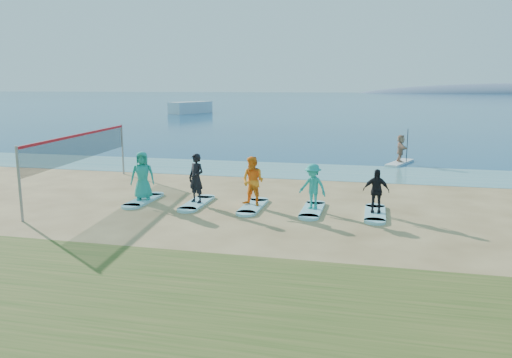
% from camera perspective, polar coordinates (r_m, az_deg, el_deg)
% --- Properties ---
extents(ground, '(600.00, 600.00, 0.00)m').
position_cam_1_polar(ground, '(16.01, 2.33, -5.34)').
color(ground, tan).
rests_on(ground, ground).
extents(shallow_water, '(600.00, 600.00, 0.00)m').
position_cam_1_polar(shallow_water, '(26.15, 6.80, 0.88)').
color(shallow_water, teal).
rests_on(shallow_water, ground).
extents(ocean, '(600.00, 600.00, 0.00)m').
position_cam_1_polar(ocean, '(175.19, 12.66, 8.95)').
color(ocean, navy).
rests_on(ocean, ground).
extents(volleyball_net, '(1.20, 9.02, 2.50)m').
position_cam_1_polar(volleyball_net, '(21.74, -19.37, 3.43)').
color(volleyball_net, gray).
rests_on(volleyball_net, ground).
extents(paddleboard, '(1.73, 3.05, 0.12)m').
position_cam_1_polar(paddleboard, '(29.67, 16.11, 1.80)').
color(paddleboard, silver).
rests_on(paddleboard, ground).
extents(paddleboarder, '(0.72, 1.49, 1.54)m').
position_cam_1_polar(paddleboarder, '(29.56, 16.20, 3.39)').
color(paddleboarder, tan).
rests_on(paddleboarder, paddleboard).
extents(boat_offshore_a, '(4.90, 8.81, 1.83)m').
position_cam_1_polar(boat_offshore_a, '(81.59, -7.46, 7.46)').
color(boat_offshore_a, silver).
rests_on(boat_offshore_a, ground).
extents(surfboard_0, '(0.70, 2.20, 0.09)m').
position_cam_1_polar(surfboard_0, '(19.75, -12.73, -2.38)').
color(surfboard_0, '#8FD5DE').
rests_on(surfboard_0, ground).
extents(student_0, '(1.04, 0.84, 1.85)m').
position_cam_1_polar(student_0, '(19.56, -12.85, 0.39)').
color(student_0, teal).
rests_on(student_0, surfboard_0).
extents(surfboard_1, '(0.70, 2.20, 0.09)m').
position_cam_1_polar(surfboard_1, '(18.90, -6.78, -2.77)').
color(surfboard_1, '#8FD5DE').
rests_on(surfboard_1, ground).
extents(student_1, '(0.79, 0.67, 1.84)m').
position_cam_1_polar(student_1, '(18.71, -6.85, 0.10)').
color(student_1, black).
rests_on(student_1, surfboard_1).
extents(surfboard_2, '(0.70, 2.20, 0.09)m').
position_cam_1_polar(surfboard_2, '(18.28, -0.35, -3.16)').
color(surfboard_2, '#8FD5DE').
rests_on(surfboard_2, ground).
extents(student_2, '(1.04, 0.91, 1.80)m').
position_cam_1_polar(student_2, '(18.08, -0.36, -0.25)').
color(student_2, orange).
rests_on(student_2, surfboard_2).
extents(surfboard_3, '(0.70, 2.20, 0.09)m').
position_cam_1_polar(surfboard_3, '(17.90, 6.45, -3.53)').
color(surfboard_3, '#8FD5DE').
rests_on(surfboard_3, ground).
extents(student_3, '(1.19, 0.96, 1.62)m').
position_cam_1_polar(student_3, '(17.71, 6.51, -0.85)').
color(student_3, teal).
rests_on(student_3, surfboard_3).
extents(surfboard_4, '(0.70, 2.20, 0.09)m').
position_cam_1_polar(surfboard_4, '(17.78, 13.45, -3.85)').
color(surfboard_4, '#8FD5DE').
rests_on(surfboard_4, ground).
extents(student_4, '(0.89, 0.37, 1.52)m').
position_cam_1_polar(student_4, '(17.60, 13.56, -1.32)').
color(student_4, black).
rests_on(student_4, surfboard_4).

